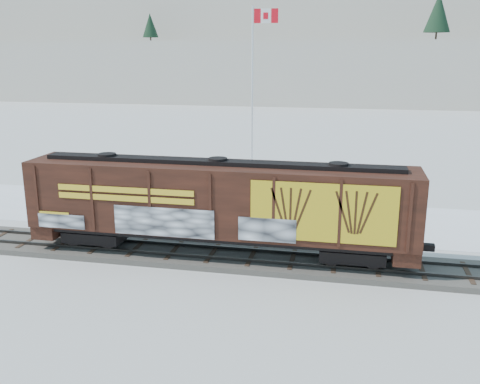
% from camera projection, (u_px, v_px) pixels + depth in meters
% --- Properties ---
extents(ground, '(500.00, 500.00, 0.00)m').
position_uv_depth(ground, '(212.00, 259.00, 26.68)').
color(ground, white).
rests_on(ground, ground).
extents(rail_track, '(50.00, 3.40, 0.43)m').
position_uv_depth(rail_track, '(212.00, 256.00, 26.64)').
color(rail_track, '#59544C').
rests_on(rail_track, ground).
extents(parking_strip, '(40.00, 8.00, 0.03)m').
position_uv_depth(parking_strip, '(242.00, 215.00, 33.78)').
color(parking_strip, white).
rests_on(parking_strip, ground).
extents(hillside, '(360.00, 110.00, 93.00)m').
position_uv_depth(hillside, '(332.00, 36.00, 155.41)').
color(hillside, white).
rests_on(hillside, ground).
extents(hopper_railcar, '(18.84, 3.06, 4.59)m').
position_uv_depth(hopper_railcar, '(218.00, 201.00, 25.84)').
color(hopper_railcar, black).
rests_on(hopper_railcar, rail_track).
extents(flagpole, '(2.30, 0.90, 13.18)m').
position_uv_depth(flagpole, '(253.00, 120.00, 40.21)').
color(flagpole, silver).
rests_on(flagpole, ground).
extents(car_silver, '(4.11, 2.22, 1.33)m').
position_uv_depth(car_silver, '(147.00, 205.00, 33.52)').
color(car_silver, '#ADAEB4').
rests_on(car_silver, parking_strip).
extents(car_white, '(4.62, 2.03, 1.48)m').
position_uv_depth(car_white, '(269.00, 209.00, 32.33)').
color(car_white, silver).
rests_on(car_white, parking_strip).
extents(car_dark, '(5.38, 3.49, 1.45)m').
position_uv_depth(car_dark, '(273.00, 207.00, 32.85)').
color(car_dark, '#202328').
rests_on(car_dark, parking_strip).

